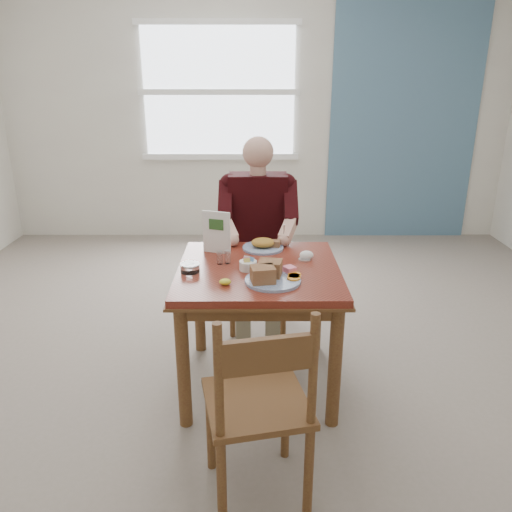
{
  "coord_description": "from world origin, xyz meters",
  "views": [
    {
      "loc": [
        -0.02,
        -2.6,
        1.76
      ],
      "look_at": [
        -0.02,
        0.0,
        0.82
      ],
      "focal_mm": 35.0,
      "sensor_mm": 36.0,
      "label": 1
    }
  ],
  "objects_px": {
    "chair_far": "(258,262)",
    "diner": "(258,222)",
    "table": "(259,285)",
    "far_plate": "(264,245)",
    "near_plate": "(271,275)",
    "chair_near": "(259,407)"
  },
  "relations": [
    {
      "from": "table",
      "to": "chair_far",
      "type": "relative_size",
      "value": 0.97
    },
    {
      "from": "chair_far",
      "to": "chair_near",
      "type": "bearing_deg",
      "value": -90.17
    },
    {
      "from": "far_plate",
      "to": "chair_near",
      "type": "bearing_deg",
      "value": -91.89
    },
    {
      "from": "chair_near",
      "to": "near_plate",
      "type": "bearing_deg",
      "value": 84.56
    },
    {
      "from": "far_plate",
      "to": "chair_far",
      "type": "bearing_deg",
      "value": 94.13
    },
    {
      "from": "chair_near",
      "to": "diner",
      "type": "distance_m",
      "value": 1.63
    },
    {
      "from": "diner",
      "to": "near_plate",
      "type": "xyz_separation_m",
      "value": [
        0.06,
        -0.91,
        -0.02
      ]
    },
    {
      "from": "chair_far",
      "to": "far_plate",
      "type": "distance_m",
      "value": 0.57
    },
    {
      "from": "chair_far",
      "to": "near_plate",
      "type": "bearing_deg",
      "value": -86.57
    },
    {
      "from": "chair_near",
      "to": "near_plate",
      "type": "relative_size",
      "value": 3.01
    },
    {
      "from": "diner",
      "to": "near_plate",
      "type": "distance_m",
      "value": 0.91
    },
    {
      "from": "table",
      "to": "diner",
      "type": "relative_size",
      "value": 0.66
    },
    {
      "from": "table",
      "to": "near_plate",
      "type": "xyz_separation_m",
      "value": [
        0.06,
        -0.21,
        0.15
      ]
    },
    {
      "from": "far_plate",
      "to": "near_plate",
      "type": "bearing_deg",
      "value": -87.23
    },
    {
      "from": "table",
      "to": "chair_near",
      "type": "distance_m",
      "value": 0.9
    },
    {
      "from": "table",
      "to": "near_plate",
      "type": "height_order",
      "value": "near_plate"
    },
    {
      "from": "chair_far",
      "to": "diner",
      "type": "relative_size",
      "value": 0.69
    },
    {
      "from": "chair_far",
      "to": "diner",
      "type": "bearing_deg",
      "value": -89.99
    },
    {
      "from": "table",
      "to": "far_plate",
      "type": "height_order",
      "value": "far_plate"
    },
    {
      "from": "diner",
      "to": "chair_far",
      "type": "bearing_deg",
      "value": 90.01
    },
    {
      "from": "chair_far",
      "to": "diner",
      "type": "xyz_separation_m",
      "value": [
        0.0,
        -0.09,
        0.33
      ]
    },
    {
      "from": "near_plate",
      "to": "far_plate",
      "type": "height_order",
      "value": "near_plate"
    }
  ]
}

